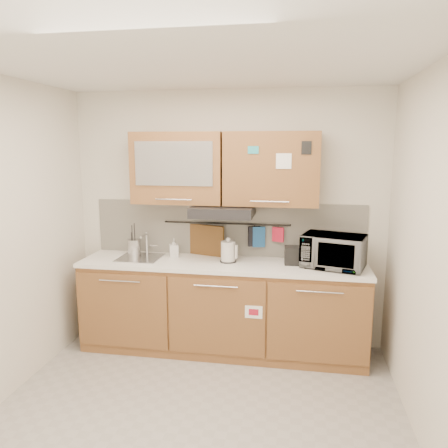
% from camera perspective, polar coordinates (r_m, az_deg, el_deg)
% --- Properties ---
extents(floor, '(3.20, 3.20, 0.00)m').
position_cam_1_polar(floor, '(3.62, -3.86, -24.30)').
color(floor, '#9E9993').
rests_on(floor, ground).
extents(ceiling, '(3.20, 3.20, 0.00)m').
position_cam_1_polar(ceiling, '(3.03, -4.49, 20.61)').
color(ceiling, white).
rests_on(ceiling, wall_back).
extents(wall_back, '(3.20, 0.00, 3.20)m').
position_cam_1_polar(wall_back, '(4.52, 0.41, 0.66)').
color(wall_back, silver).
rests_on(wall_back, ground).
extents(wall_right, '(0.00, 3.00, 3.00)m').
position_cam_1_polar(wall_right, '(3.12, 25.86, -4.79)').
color(wall_right, silver).
rests_on(wall_right, ground).
extents(base_cabinet, '(2.80, 0.64, 0.88)m').
position_cam_1_polar(base_cabinet, '(4.47, -0.26, -11.39)').
color(base_cabinet, '#935F34').
rests_on(base_cabinet, floor).
extents(countertop, '(2.82, 0.62, 0.04)m').
position_cam_1_polar(countertop, '(4.31, -0.27, -5.27)').
color(countertop, white).
rests_on(countertop, base_cabinet).
extents(backsplash, '(2.80, 0.02, 0.56)m').
position_cam_1_polar(backsplash, '(4.52, 0.39, -0.61)').
color(backsplash, silver).
rests_on(backsplash, countertop).
extents(upper_cabinets, '(1.82, 0.37, 0.70)m').
position_cam_1_polar(upper_cabinets, '(4.29, -0.03, 7.28)').
color(upper_cabinets, '#935F34').
rests_on(upper_cabinets, wall_back).
extents(range_hood, '(0.60, 0.46, 0.10)m').
position_cam_1_polar(range_hood, '(4.25, -0.13, 1.70)').
color(range_hood, black).
rests_on(range_hood, upper_cabinets).
extents(sink, '(0.42, 0.40, 0.26)m').
position_cam_1_polar(sink, '(4.54, -10.88, -4.33)').
color(sink, silver).
rests_on(sink, countertop).
extents(utensil_rail, '(1.30, 0.02, 0.02)m').
position_cam_1_polar(utensil_rail, '(4.48, 0.31, 0.05)').
color(utensil_rail, black).
rests_on(utensil_rail, backsplash).
extents(utensil_crock, '(0.17, 0.17, 0.34)m').
position_cam_1_polar(utensil_crock, '(4.64, -11.64, -2.98)').
color(utensil_crock, '#ABABAF').
rests_on(utensil_crock, countertop).
extents(kettle, '(0.19, 0.17, 0.25)m').
position_cam_1_polar(kettle, '(4.29, 0.56, -3.70)').
color(kettle, silver).
rests_on(kettle, countertop).
extents(toaster, '(0.24, 0.16, 0.18)m').
position_cam_1_polar(toaster, '(4.26, 9.49, -4.05)').
color(toaster, black).
rests_on(toaster, countertop).
extents(microwave, '(0.64, 0.52, 0.31)m').
position_cam_1_polar(microwave, '(4.22, 14.11, -3.47)').
color(microwave, '#999999').
rests_on(microwave, countertop).
extents(soap_bottle, '(0.11, 0.11, 0.19)m').
position_cam_1_polar(soap_bottle, '(4.51, -6.57, -3.11)').
color(soap_bottle, '#999999').
rests_on(soap_bottle, countertop).
extents(cutting_board, '(0.38, 0.14, 0.48)m').
position_cam_1_polar(cutting_board, '(4.55, -2.26, -3.11)').
color(cutting_board, brown).
rests_on(cutting_board, utensil_rail).
extents(oven_mitt, '(0.13, 0.05, 0.21)m').
position_cam_1_polar(oven_mitt, '(4.44, 4.57, -1.69)').
color(oven_mitt, '#1D4D86').
rests_on(oven_mitt, utensil_rail).
extents(dark_pouch, '(0.13, 0.08, 0.20)m').
position_cam_1_polar(dark_pouch, '(4.45, 4.00, -1.63)').
color(dark_pouch, black).
rests_on(dark_pouch, utensil_rail).
extents(pot_holder, '(0.12, 0.05, 0.15)m').
position_cam_1_polar(pot_holder, '(4.42, 7.06, -1.38)').
color(pot_holder, red).
rests_on(pot_holder, utensil_rail).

